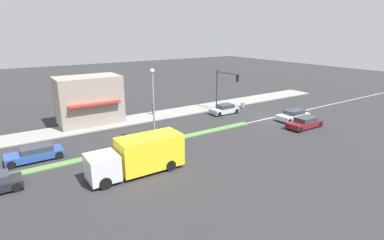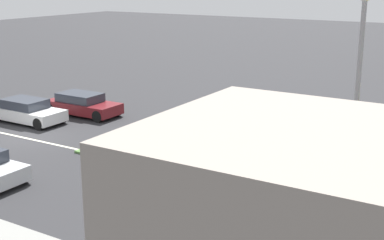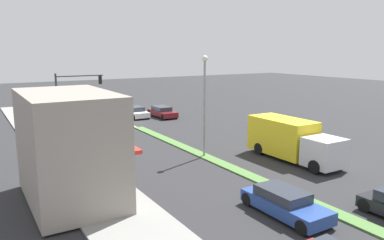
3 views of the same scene
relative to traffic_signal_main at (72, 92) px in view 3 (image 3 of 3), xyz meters
The scene contains 14 objects.
ground_plane 16.99m from the traffic_signal_main, 111.74° to the left, with size 160.00×160.00×0.00m, color #2B2B2D.
sidewalk_right 16.57m from the traffic_signal_main, 79.72° to the left, with size 4.00×73.00×0.12m, color gray.
median_strip 25.41m from the traffic_signal_main, 104.11° to the left, with size 0.90×46.00×0.10m, color #568442.
lane_marking_center 7.72m from the traffic_signal_main, 156.66° to the right, with size 0.16×60.00×0.01m, color beige.
building_corner_store 17.61m from the traffic_signal_main, 75.68° to the left, with size 4.94×7.27×5.62m.
traffic_signal_main is the anchor object (origin of this frame).
street_lamp 15.05m from the traffic_signal_main, 114.06° to the left, with size 0.44×0.44×7.37m.
pedestrian 10.12m from the traffic_signal_main, 68.44° to the left, with size 0.34×0.34×1.73m.
warning_aframe_sign 4.90m from the traffic_signal_main, 95.76° to the right, with size 0.45×0.53×0.84m.
delivery_truck 20.92m from the traffic_signal_main, 122.37° to the left, with size 2.44×7.50×2.87m.
van_white 10.07m from the traffic_signal_main, 150.99° to the right, with size 1.89×4.27×1.28m.
sedan_maroon 12.01m from the traffic_signal_main, 164.33° to the right, with size 1.90×4.50×1.26m.
coupe_blue 24.70m from the traffic_signal_main, 99.23° to the left, with size 1.84×4.55×1.26m.
sedan_silver 3.54m from the traffic_signal_main, 150.10° to the left, with size 1.87×3.86×1.26m.
Camera 3 is at (14.75, 38.95, 7.79)m, focal length 35.00 mm.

